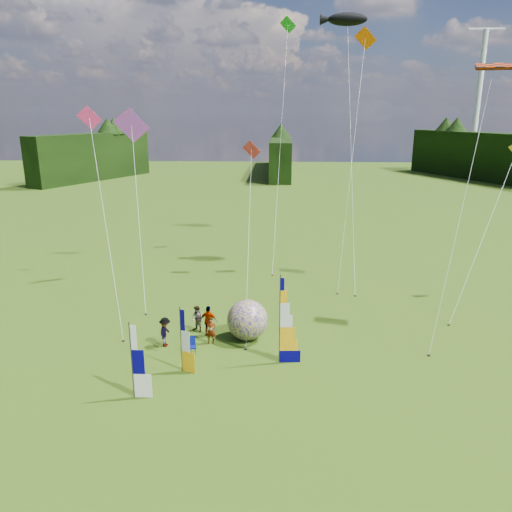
{
  "coord_description": "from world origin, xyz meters",
  "views": [
    {
      "loc": [
        0.22,
        -19.99,
        12.49
      ],
      "look_at": [
        -1.0,
        4.0,
        5.5
      ],
      "focal_mm": 35.0,
      "sensor_mm": 36.0,
      "label": 1
    }
  ],
  "objects_px": {
    "spectator_a": "(211,330)",
    "spectator_d": "(209,321)",
    "spectator_b": "(197,319)",
    "kite_whale": "(352,135)",
    "feather_banner_main": "(280,321)",
    "spectator_c": "(165,332)",
    "bol_inflatable": "(247,320)",
    "side_banner_far": "(132,362)",
    "camp_chair": "(191,346)",
    "side_banner_left": "(181,341)"
  },
  "relations": [
    {
      "from": "side_banner_left",
      "to": "side_banner_far",
      "type": "height_order",
      "value": "side_banner_far"
    },
    {
      "from": "spectator_a",
      "to": "camp_chair",
      "type": "xyz_separation_m",
      "value": [
        -0.89,
        -1.3,
        -0.32
      ]
    },
    {
      "from": "bol_inflatable",
      "to": "spectator_c",
      "type": "relative_size",
      "value": 1.39
    },
    {
      "from": "kite_whale",
      "to": "spectator_d",
      "type": "bearing_deg",
      "value": -124.19
    },
    {
      "from": "side_banner_far",
      "to": "kite_whale",
      "type": "height_order",
      "value": "kite_whale"
    },
    {
      "from": "side_banner_left",
      "to": "kite_whale",
      "type": "height_order",
      "value": "kite_whale"
    },
    {
      "from": "side_banner_left",
      "to": "side_banner_far",
      "type": "xyz_separation_m",
      "value": [
        -1.71,
        -2.5,
        0.13
      ]
    },
    {
      "from": "spectator_c",
      "to": "spectator_d",
      "type": "relative_size",
      "value": 0.93
    },
    {
      "from": "side_banner_far",
      "to": "kite_whale",
      "type": "bearing_deg",
      "value": 59.13
    },
    {
      "from": "spectator_a",
      "to": "bol_inflatable",
      "type": "bearing_deg",
      "value": 20.38
    },
    {
      "from": "side_banner_left",
      "to": "camp_chair",
      "type": "relative_size",
      "value": 3.61
    },
    {
      "from": "feather_banner_main",
      "to": "spectator_c",
      "type": "height_order",
      "value": "feather_banner_main"
    },
    {
      "from": "side_banner_far",
      "to": "spectator_d",
      "type": "distance_m",
      "value": 7.15
    },
    {
      "from": "camp_chair",
      "to": "kite_whale",
      "type": "xyz_separation_m",
      "value": [
        9.94,
        15.11,
        10.28
      ]
    },
    {
      "from": "spectator_a",
      "to": "spectator_d",
      "type": "relative_size",
      "value": 0.86
    },
    {
      "from": "side_banner_far",
      "to": "spectator_a",
      "type": "xyz_separation_m",
      "value": [
        2.74,
        5.63,
        -1.0
      ]
    },
    {
      "from": "spectator_a",
      "to": "spectator_d",
      "type": "bearing_deg",
      "value": 106.1
    },
    {
      "from": "bol_inflatable",
      "to": "spectator_b",
      "type": "bearing_deg",
      "value": 164.61
    },
    {
      "from": "spectator_a",
      "to": "side_banner_left",
      "type": "bearing_deg",
      "value": -107.12
    },
    {
      "from": "side_banner_far",
      "to": "spectator_d",
      "type": "height_order",
      "value": "side_banner_far"
    },
    {
      "from": "spectator_c",
      "to": "kite_whale",
      "type": "distance_m",
      "value": 20.84
    },
    {
      "from": "spectator_b",
      "to": "kite_whale",
      "type": "distance_m",
      "value": 18.75
    },
    {
      "from": "side_banner_left",
      "to": "spectator_a",
      "type": "height_order",
      "value": "side_banner_left"
    },
    {
      "from": "spectator_d",
      "to": "camp_chair",
      "type": "distance_m",
      "value": 2.44
    },
    {
      "from": "feather_banner_main",
      "to": "spectator_c",
      "type": "distance_m",
      "value": 6.64
    },
    {
      "from": "side_banner_left",
      "to": "bol_inflatable",
      "type": "height_order",
      "value": "side_banner_left"
    },
    {
      "from": "kite_whale",
      "to": "spectator_b",
      "type": "bearing_deg",
      "value": -127.41
    },
    {
      "from": "spectator_a",
      "to": "spectator_c",
      "type": "relative_size",
      "value": 0.93
    },
    {
      "from": "feather_banner_main",
      "to": "side_banner_far",
      "type": "height_order",
      "value": "feather_banner_main"
    },
    {
      "from": "feather_banner_main",
      "to": "spectator_b",
      "type": "height_order",
      "value": "feather_banner_main"
    },
    {
      "from": "feather_banner_main",
      "to": "spectator_d",
      "type": "distance_m",
      "value": 5.27
    },
    {
      "from": "spectator_c",
      "to": "spectator_d",
      "type": "distance_m",
      "value": 2.64
    },
    {
      "from": "bol_inflatable",
      "to": "spectator_b",
      "type": "xyz_separation_m",
      "value": [
        -2.99,
        0.82,
        -0.37
      ]
    },
    {
      "from": "feather_banner_main",
      "to": "side_banner_far",
      "type": "distance_m",
      "value": 7.49
    },
    {
      "from": "feather_banner_main",
      "to": "spectator_c",
      "type": "bearing_deg",
      "value": 161.81
    },
    {
      "from": "side_banner_left",
      "to": "spectator_d",
      "type": "relative_size",
      "value": 1.84
    },
    {
      "from": "spectator_b",
      "to": "spectator_c",
      "type": "distance_m",
      "value": 2.44
    },
    {
      "from": "camp_chair",
      "to": "spectator_c",
      "type": "bearing_deg",
      "value": 137.28
    },
    {
      "from": "side_banner_left",
      "to": "spectator_c",
      "type": "height_order",
      "value": "side_banner_left"
    },
    {
      "from": "feather_banner_main",
      "to": "bol_inflatable",
      "type": "distance_m",
      "value": 3.47
    },
    {
      "from": "bol_inflatable",
      "to": "camp_chair",
      "type": "height_order",
      "value": "bol_inflatable"
    },
    {
      "from": "spectator_d",
      "to": "kite_whale",
      "type": "bearing_deg",
      "value": -116.09
    },
    {
      "from": "spectator_b",
      "to": "spectator_c",
      "type": "bearing_deg",
      "value": -91.69
    },
    {
      "from": "bol_inflatable",
      "to": "feather_banner_main",
      "type": "bearing_deg",
      "value": -56.1
    },
    {
      "from": "spectator_a",
      "to": "spectator_d",
      "type": "distance_m",
      "value": 1.06
    },
    {
      "from": "spectator_b",
      "to": "spectator_d",
      "type": "bearing_deg",
      "value": 0.96
    },
    {
      "from": "bol_inflatable",
      "to": "spectator_a",
      "type": "xyz_separation_m",
      "value": [
        -1.98,
        -0.69,
        -0.38
      ]
    },
    {
      "from": "side_banner_far",
      "to": "spectator_b",
      "type": "bearing_deg",
      "value": 76.8
    },
    {
      "from": "spectator_c",
      "to": "camp_chair",
      "type": "height_order",
      "value": "spectator_c"
    },
    {
      "from": "side_banner_left",
      "to": "spectator_a",
      "type": "distance_m",
      "value": 3.41
    }
  ]
}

